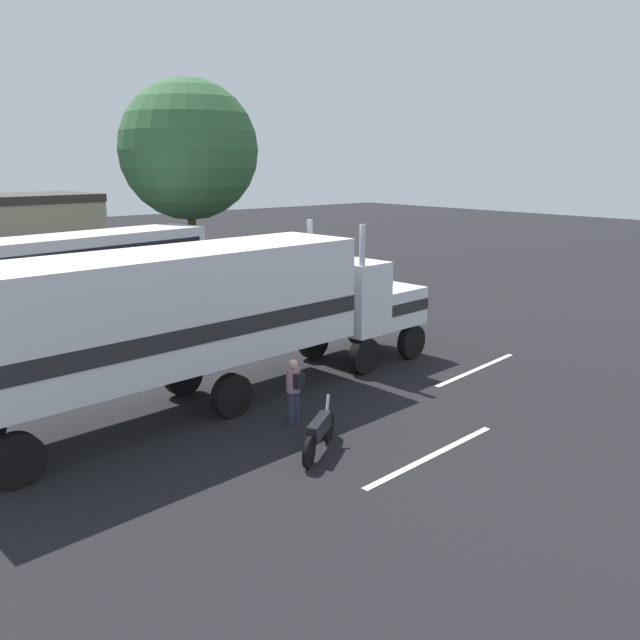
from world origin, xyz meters
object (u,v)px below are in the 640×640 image
Objects in this scene: semi_truck at (207,311)px; person_bystander at (294,389)px; tree_center at (189,150)px; parked_bus at (81,267)px; motorcycle at (319,432)px.

person_bystander is at bearing -71.40° from semi_truck.
person_bystander is 0.16× the size of tree_center.
person_bystander is (0.84, -2.50, -1.63)m from semi_truck.
parked_bus is at bearing 87.94° from person_bystander.
tree_center is (9.23, 16.75, 4.30)m from semi_truck.
tree_center reaches higher than motorcycle.
parked_bus is at bearing -149.25° from tree_center.
semi_truck is 8.78× the size of person_bystander.
person_bystander is 14.63m from parked_bus.
person_bystander is 21.83m from tree_center.
tree_center reaches higher than parked_bus.
person_bystander is at bearing 69.65° from motorcycle.
tree_center reaches higher than semi_truck.
semi_truck reaches higher than motorcycle.
person_bystander is 0.89× the size of motorcycle.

